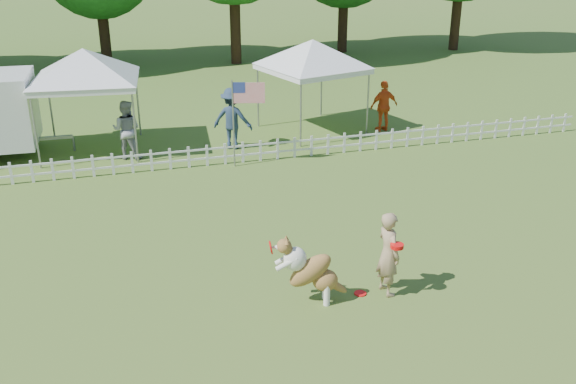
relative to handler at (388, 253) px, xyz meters
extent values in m
plane|color=#3B6C22|center=(-1.23, 0.45, -0.78)|extent=(120.00, 120.00, 0.00)
imported|color=#9F835F|center=(0.00, 0.00, 0.00)|extent=(0.44, 0.61, 1.56)
cylinder|color=red|center=(-0.47, 0.07, -0.77)|extent=(0.23, 0.23, 0.02)
imported|color=#98989D|center=(-4.00, 8.71, 0.06)|extent=(0.99, 0.90, 1.67)
imported|color=#213248|center=(-0.98, 8.78, 0.13)|extent=(1.35, 1.15, 1.81)
imported|color=#DB4D19|center=(4.00, 9.18, 0.03)|extent=(0.99, 0.49, 1.62)
camera|label=1|loc=(-4.45, -9.07, 5.26)|focal=40.00mm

